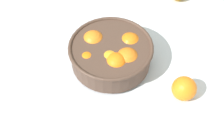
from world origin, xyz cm
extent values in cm
cube|color=silver|center=(0.00, 0.00, -1.50)|extent=(135.82, 106.95, 3.00)
cylinder|color=#473328|center=(-5.09, 6.10, 0.60)|extent=(24.18, 24.18, 1.20)
cylinder|color=#473328|center=(-5.09, 6.10, 4.81)|extent=(26.28, 26.28, 7.22)
torus|color=#473328|center=(-5.09, 6.10, 8.42)|extent=(27.48, 27.48, 1.20)
sphere|color=orange|center=(0.67, 3.68, 5.58)|extent=(8.51, 8.51, 8.51)
sphere|color=orange|center=(0.52, 10.90, 5.65)|extent=(7.80, 7.80, 7.80)
sphere|color=orange|center=(-6.25, 9.09, 4.68)|extent=(6.92, 6.92, 6.92)
sphere|color=orange|center=(-11.57, 9.38, 5.78)|extent=(8.20, 8.20, 8.20)
sphere|color=orange|center=(-11.93, 1.33, 5.09)|extent=(7.30, 7.30, 7.30)
sphere|color=orange|center=(-4.82, 2.73, 5.30)|extent=(7.23, 7.23, 7.23)
sphere|color=orange|center=(-2.45, 1.09, 6.22)|extent=(7.53, 7.53, 7.53)
sphere|color=orange|center=(19.14, -2.77, 3.83)|extent=(7.67, 7.67, 7.67)
camera|label=1|loc=(6.28, -56.29, 78.59)|focal=47.52mm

